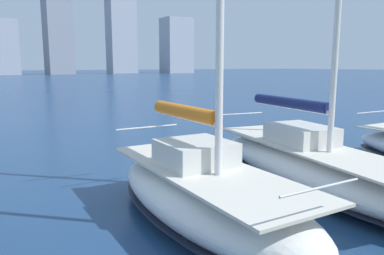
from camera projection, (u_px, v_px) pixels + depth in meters
sailboat_navy at (311, 164)px, 10.85m from camera, size 3.76×9.23×12.62m
sailboat_orange at (204, 192)px, 8.37m from camera, size 2.70×7.00×10.90m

